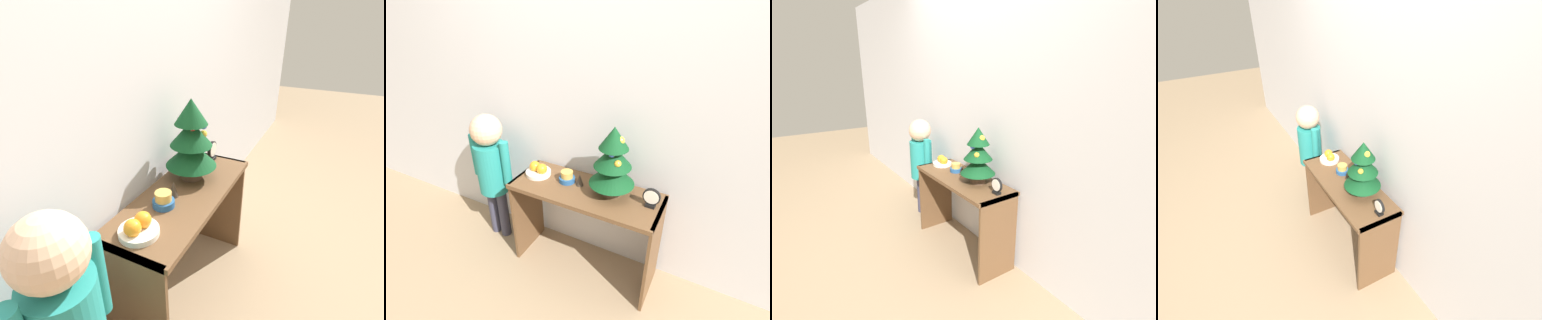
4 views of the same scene
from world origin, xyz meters
The scene contains 9 objects.
ground_plane centered at (0.00, 0.00, 0.00)m, with size 12.00×12.00×0.00m, color #997F60.
back_wall centered at (0.00, 0.44, 1.25)m, with size 7.00×0.05×2.50m, color silver.
console_table centered at (0.00, 0.20, 0.53)m, with size 1.01×0.39×0.69m.
mini_tree centered at (0.16, 0.24, 0.93)m, with size 0.29×0.29×0.46m.
fruit_bowl centered at (-0.38, 0.22, 0.73)m, with size 0.18×0.18×0.09m.
singing_bowl centered at (-0.16, 0.23, 0.73)m, with size 0.11×0.11×0.08m.
desk_clock centered at (0.43, 0.22, 0.76)m, with size 0.11×0.04×0.13m.
figurine centered at (-0.06, 0.23, 0.74)m, with size 0.05×0.05×0.09m.
child_figure centered at (-0.80, 0.19, 0.69)m, with size 0.36×0.23×1.08m.
Camera 4 is at (1.72, -0.74, 2.23)m, focal length 28.00 mm.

